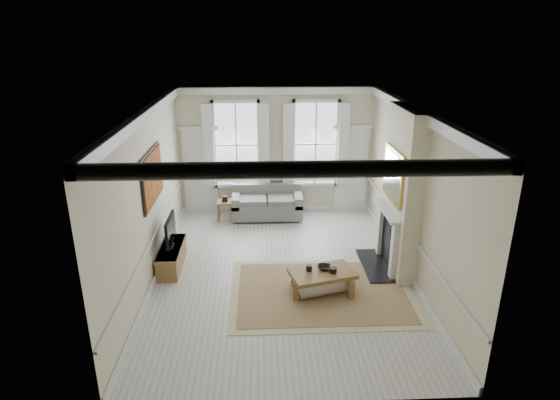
{
  "coord_description": "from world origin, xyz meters",
  "views": [
    {
      "loc": [
        -0.43,
        -8.61,
        4.81
      ],
      "look_at": [
        -0.01,
        1.03,
        1.25
      ],
      "focal_mm": 30.0,
      "sensor_mm": 36.0,
      "label": 1
    }
  ],
  "objects_px": {
    "sofa": "(267,204)",
    "coffee_table": "(322,275)",
    "tv_stand": "(172,257)",
    "side_table": "(225,205)"
  },
  "relations": [
    {
      "from": "sofa",
      "to": "side_table",
      "type": "xyz_separation_m",
      "value": [
        -1.11,
        -0.13,
        0.06
      ]
    },
    {
      "from": "tv_stand",
      "to": "sofa",
      "type": "bearing_deg",
      "value": 52.84
    },
    {
      "from": "sofa",
      "to": "side_table",
      "type": "bearing_deg",
      "value": -173.1
    },
    {
      "from": "side_table",
      "to": "coffee_table",
      "type": "distance_m",
      "value": 4.3
    },
    {
      "from": "sofa",
      "to": "coffee_table",
      "type": "bearing_deg",
      "value": -75.76
    },
    {
      "from": "sofa",
      "to": "coffee_table",
      "type": "xyz_separation_m",
      "value": [
        0.99,
        -3.89,
        0.01
      ]
    },
    {
      "from": "side_table",
      "to": "coffee_table",
      "type": "height_order",
      "value": "side_table"
    },
    {
      "from": "side_table",
      "to": "tv_stand",
      "type": "distance_m",
      "value": 2.78
    },
    {
      "from": "side_table",
      "to": "tv_stand",
      "type": "xyz_separation_m",
      "value": [
        -0.97,
        -2.6,
        -0.18
      ]
    },
    {
      "from": "coffee_table",
      "to": "sofa",
      "type": "bearing_deg",
      "value": 89.05
    }
  ]
}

